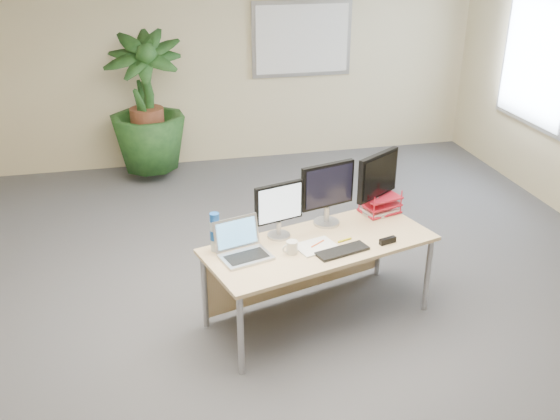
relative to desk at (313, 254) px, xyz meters
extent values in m
plane|color=#45454A|center=(-0.33, -0.26, -0.54)|extent=(8.00, 8.00, 0.00)
cube|color=beige|center=(-0.33, 3.74, 0.81)|extent=(7.00, 0.04, 2.70)
cube|color=#A8A9AD|center=(0.87, 3.71, 1.01)|extent=(1.30, 0.03, 0.95)
cube|color=silver|center=(0.87, 3.69, 1.01)|extent=(1.20, 0.01, 0.85)
cube|color=#A8A9AD|center=(3.14, 2.04, 1.01)|extent=(0.03, 1.30, 1.55)
cube|color=white|center=(3.12, 2.04, 1.01)|extent=(0.01, 1.20, 1.45)
cube|color=#D7B57F|center=(0.03, -0.09, 0.13)|extent=(1.90, 1.20, 0.03)
cube|color=#D7B57F|center=(-0.07, 0.24, -0.21)|extent=(1.61, 0.48, 0.53)
cylinder|color=#A7A7AB|center=(-0.69, -0.63, -0.21)|extent=(0.05, 0.05, 0.65)
cylinder|color=#A7A7AB|center=(0.92, -0.17, -0.21)|extent=(0.05, 0.05, 0.65)
cylinder|color=#A7A7AB|center=(-0.86, -0.01, -0.21)|extent=(0.05, 0.05, 0.65)
cylinder|color=#A7A7AB|center=(0.74, 0.45, -0.21)|extent=(0.05, 0.05, 0.65)
imported|color=#123314|center=(-1.15, 3.25, 0.21)|extent=(0.97, 0.97, 1.50)
cylinder|color=#A7A7AB|center=(-0.25, 0.08, 0.15)|extent=(0.18, 0.18, 0.02)
cylinder|color=#A7A7AB|center=(-0.25, 0.08, 0.21)|extent=(0.04, 0.04, 0.11)
cube|color=black|center=(-0.25, 0.08, 0.43)|extent=(0.39, 0.14, 0.31)
cube|color=silver|center=(-0.25, 0.06, 0.43)|extent=(0.35, 0.10, 0.27)
cylinder|color=#A7A7AB|center=(0.17, 0.22, 0.15)|extent=(0.21, 0.21, 0.02)
cylinder|color=#A7A7AB|center=(0.17, 0.22, 0.23)|extent=(0.04, 0.04, 0.13)
cube|color=black|center=(0.17, 0.22, 0.48)|extent=(0.46, 0.17, 0.36)
cube|color=black|center=(0.18, 0.19, 0.48)|extent=(0.41, 0.12, 0.32)
cylinder|color=#A7A7AB|center=(0.62, 0.30, 0.15)|extent=(0.22, 0.22, 0.02)
cylinder|color=#A7A7AB|center=(0.62, 0.30, 0.23)|extent=(0.04, 0.04, 0.13)
cube|color=black|center=(0.62, 0.30, 0.49)|extent=(0.42, 0.30, 0.37)
cube|color=black|center=(0.64, 0.28, 0.49)|extent=(0.37, 0.25, 0.33)
cube|color=#B8B8BD|center=(-0.56, -0.20, 0.15)|extent=(0.41, 0.34, 0.02)
cube|color=black|center=(-0.56, -0.21, 0.16)|extent=(0.34, 0.24, 0.00)
cube|color=#B8B8BD|center=(-0.61, -0.05, 0.28)|extent=(0.36, 0.16, 0.23)
cube|color=#62B7FE|center=(-0.61, -0.06, 0.28)|extent=(0.31, 0.13, 0.19)
cube|color=black|center=(0.15, -0.27, 0.15)|extent=(0.43, 0.24, 0.02)
cylinder|color=silver|center=(-0.22, -0.20, 0.19)|extent=(0.09, 0.09, 0.10)
torus|color=silver|center=(-0.27, -0.20, 0.19)|extent=(0.07, 0.03, 0.07)
cube|color=silver|center=(-0.02, -0.15, 0.15)|extent=(0.35, 0.30, 0.01)
cylinder|color=#E85319|center=(0.00, -0.13, 0.16)|extent=(0.13, 0.09, 0.01)
cylinder|color=yellow|center=(0.22, -0.10, 0.15)|extent=(0.12, 0.05, 0.02)
cylinder|color=silver|center=(-0.76, -0.03, 0.26)|extent=(0.08, 0.08, 0.24)
cylinder|color=#1750B0|center=(-0.76, -0.03, 0.41)|extent=(0.07, 0.07, 0.06)
cylinder|color=#1750B0|center=(-0.76, -0.03, 0.27)|extent=(0.08, 0.08, 0.08)
cube|color=#B51629|center=(0.67, 0.33, 0.15)|extent=(0.36, 0.31, 0.01)
cube|color=#B51629|center=(0.67, 0.33, 0.22)|extent=(0.36, 0.31, 0.01)
cube|color=#B51629|center=(0.67, 0.33, 0.28)|extent=(0.36, 0.31, 0.01)
cube|color=silver|center=(0.67, 0.33, 0.17)|extent=(0.32, 0.27, 0.02)
cube|color=black|center=(0.53, -0.21, 0.16)|extent=(0.14, 0.07, 0.05)
camera|label=1|loc=(-1.21, -4.13, 2.37)|focal=40.00mm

